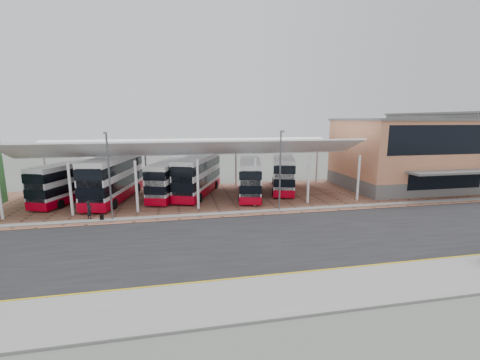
{
  "coord_description": "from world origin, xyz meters",
  "views": [
    {
      "loc": [
        -8.07,
        -23.68,
        9.14
      ],
      "look_at": [
        -1.93,
        6.95,
        3.21
      ],
      "focal_mm": 24.0,
      "sensor_mm": 36.0,
      "label": 1
    }
  ],
  "objects_px": {
    "bus_2": "(170,179)",
    "bus_3": "(198,176)",
    "bus_4": "(250,178)",
    "terminal": "(411,153)",
    "bus_0": "(70,182)",
    "bus_5": "(283,173)",
    "pedestrian": "(89,210)",
    "bus_1": "(114,178)"
  },
  "relations": [
    {
      "from": "bus_1",
      "to": "terminal",
      "type": "bearing_deg",
      "value": 11.0
    },
    {
      "from": "bus_0",
      "to": "pedestrian",
      "type": "distance_m",
      "value": 8.97
    },
    {
      "from": "bus_4",
      "to": "pedestrian",
      "type": "distance_m",
      "value": 17.79
    },
    {
      "from": "bus_3",
      "to": "bus_2",
      "type": "bearing_deg",
      "value": -152.67
    },
    {
      "from": "bus_2",
      "to": "bus_5",
      "type": "bearing_deg",
      "value": 20.95
    },
    {
      "from": "bus_5",
      "to": "pedestrian",
      "type": "distance_m",
      "value": 23.23
    },
    {
      "from": "bus_0",
      "to": "bus_4",
      "type": "height_order",
      "value": "bus_0"
    },
    {
      "from": "pedestrian",
      "to": "bus_0",
      "type": "bearing_deg",
      "value": 45.0
    },
    {
      "from": "bus_1",
      "to": "bus_4",
      "type": "bearing_deg",
      "value": 7.67
    },
    {
      "from": "terminal",
      "to": "pedestrian",
      "type": "distance_m",
      "value": 39.9
    },
    {
      "from": "bus_3",
      "to": "bus_4",
      "type": "distance_m",
      "value": 6.32
    },
    {
      "from": "bus_3",
      "to": "bus_5",
      "type": "bearing_deg",
      "value": 24.08
    },
    {
      "from": "terminal",
      "to": "bus_0",
      "type": "distance_m",
      "value": 42.99
    },
    {
      "from": "bus_0",
      "to": "bus_1",
      "type": "height_order",
      "value": "bus_1"
    },
    {
      "from": "terminal",
      "to": "bus_4",
      "type": "height_order",
      "value": "terminal"
    },
    {
      "from": "bus_0",
      "to": "bus_4",
      "type": "xyz_separation_m",
      "value": [
        20.43,
        -1.8,
        -0.04
      ]
    },
    {
      "from": "bus_1",
      "to": "bus_3",
      "type": "relative_size",
      "value": 1.07
    },
    {
      "from": "bus_4",
      "to": "bus_5",
      "type": "height_order",
      "value": "bus_5"
    },
    {
      "from": "bus_0",
      "to": "bus_5",
      "type": "distance_m",
      "value": 25.37
    },
    {
      "from": "bus_4",
      "to": "bus_5",
      "type": "bearing_deg",
      "value": 37.87
    },
    {
      "from": "bus_0",
      "to": "pedestrian",
      "type": "bearing_deg",
      "value": -43.7
    },
    {
      "from": "bus_0",
      "to": "bus_2",
      "type": "distance_m",
      "value": 11.06
    },
    {
      "from": "terminal",
      "to": "bus_5",
      "type": "xyz_separation_m",
      "value": [
        -17.54,
        1.54,
        -2.4
      ]
    },
    {
      "from": "bus_0",
      "to": "bus_5",
      "type": "relative_size",
      "value": 0.97
    },
    {
      "from": "bus_0",
      "to": "bus_3",
      "type": "distance_m",
      "value": 14.38
    },
    {
      "from": "bus_0",
      "to": "bus_2",
      "type": "xyz_separation_m",
      "value": [
        11.05,
        -0.33,
        -0.04
      ]
    },
    {
      "from": "bus_1",
      "to": "bus_2",
      "type": "height_order",
      "value": "bus_1"
    },
    {
      "from": "bus_2",
      "to": "bus_0",
      "type": "bearing_deg",
      "value": -164.26
    },
    {
      "from": "bus_0",
      "to": "bus_3",
      "type": "bearing_deg",
      "value": 20.96
    },
    {
      "from": "bus_0",
      "to": "bus_2",
      "type": "relative_size",
      "value": 1.01
    },
    {
      "from": "bus_2",
      "to": "bus_3",
      "type": "distance_m",
      "value": 3.35
    },
    {
      "from": "bus_2",
      "to": "bus_5",
      "type": "distance_m",
      "value": 14.34
    },
    {
      "from": "bus_3",
      "to": "pedestrian",
      "type": "xyz_separation_m",
      "value": [
        -10.57,
        -8.04,
        -1.5
      ]
    },
    {
      "from": "bus_4",
      "to": "terminal",
      "type": "bearing_deg",
      "value": 14.52
    },
    {
      "from": "bus_2",
      "to": "bus_3",
      "type": "height_order",
      "value": "bus_3"
    },
    {
      "from": "terminal",
      "to": "bus_3",
      "type": "height_order",
      "value": "terminal"
    },
    {
      "from": "bus_2",
      "to": "bus_3",
      "type": "relative_size",
      "value": 0.91
    },
    {
      "from": "bus_1",
      "to": "bus_5",
      "type": "height_order",
      "value": "bus_1"
    },
    {
      "from": "bus_1",
      "to": "bus_3",
      "type": "xyz_separation_m",
      "value": [
        9.53,
        0.84,
        -0.14
      ]
    },
    {
      "from": "terminal",
      "to": "bus_0",
      "type": "relative_size",
      "value": 1.72
    },
    {
      "from": "terminal",
      "to": "pedestrian",
      "type": "xyz_separation_m",
      "value": [
        -39.09,
        -7.02,
        -3.76
      ]
    },
    {
      "from": "bus_4",
      "to": "bus_5",
      "type": "relative_size",
      "value": 0.96
    }
  ]
}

